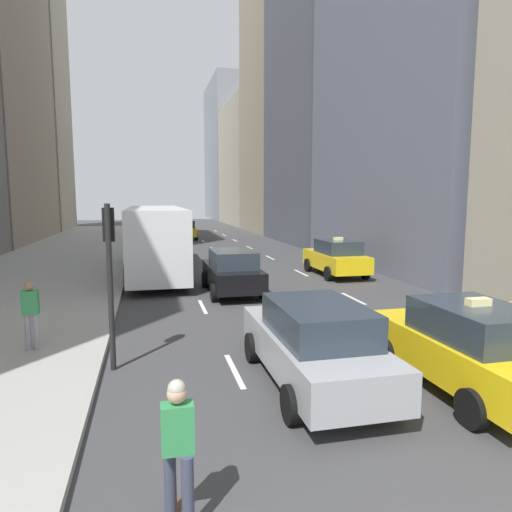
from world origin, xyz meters
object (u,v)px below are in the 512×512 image
city_bus (156,238)px  traffic_light_pole (110,259)px  sedan_silver_behind (232,271)px  sedan_black_near (314,343)px  skateboarder (178,447)px  taxi_third (336,257)px  taxi_fourth (185,230)px  taxi_lead (468,346)px  pedestrian_mid_block (31,312)px

city_bus → traffic_light_pole: traffic_light_pole is taller
sedan_silver_behind → sedan_black_near: bearing=-90.0°
skateboarder → traffic_light_pole: (-1.09, 5.25, 1.45)m
taxi_third → traffic_light_pole: 14.05m
taxi_fourth → skateboarder: 36.73m
taxi_lead → pedestrian_mid_block: taxi_lead is taller
sedan_silver_behind → pedestrian_mid_block: (-5.87, -5.96, 0.20)m
sedan_black_near → pedestrian_mid_block: bearing=152.1°
city_bus → sedan_black_near: bearing=-79.1°
sedan_black_near → city_bus: city_bus is taller
sedan_black_near → traffic_light_pole: (-3.95, 1.84, 1.54)m
sedan_silver_behind → pedestrian_mid_block: 8.36m
skateboarder → taxi_third: bearing=61.3°
taxi_lead → pedestrian_mid_block: 9.56m
sedan_silver_behind → city_bus: 6.22m
taxi_lead → traffic_light_pole: 7.46m
taxi_lead → taxi_fourth: same height
taxi_lead → skateboarder: 6.18m
taxi_third → taxi_fourth: same height
taxi_lead → sedan_black_near: taxi_lead is taller
taxi_third → sedan_black_near: size_ratio=0.92×
sedan_black_near → pedestrian_mid_block: size_ratio=2.91×
taxi_fourth → pedestrian_mid_block: 30.68m
pedestrian_mid_block → taxi_third: bearing=37.9°
sedan_silver_behind → city_bus: (-2.81, 5.47, 0.91)m
sedan_black_near → city_bus: 14.83m
sedan_silver_behind → taxi_lead: bearing=-74.4°
taxi_third → sedan_black_near: (-5.60, -12.03, -0.01)m
skateboarder → pedestrian_mid_block: pedestrian_mid_block is taller
city_bus → skateboarder: city_bus is taller
taxi_third → sedan_silver_behind: (-5.60, -2.97, -0.01)m
taxi_third → traffic_light_pole: bearing=-133.2°
taxi_third → sedan_silver_behind: size_ratio=0.99×
taxi_fourth → sedan_silver_behind: size_ratio=0.99×
pedestrian_mid_block → taxi_lead: bearing=-25.0°
taxi_third → pedestrian_mid_block: bearing=-142.1°
skateboarder → traffic_light_pole: traffic_light_pole is taller
sedan_black_near → taxi_third: bearing=65.0°
taxi_lead → city_bus: city_bus is taller
traffic_light_pole → sedan_black_near: bearing=-25.0°
city_bus → traffic_light_pole: bearing=-95.1°
skateboarder → pedestrian_mid_block: (-3.00, 6.51, 0.10)m
sedan_black_near → sedan_silver_behind: (0.00, 9.07, 0.00)m
taxi_lead → pedestrian_mid_block: bearing=155.0°
taxi_lead → sedan_black_near: 2.95m
taxi_third → city_bus: size_ratio=0.38×
skateboarder → traffic_light_pole: size_ratio=0.48×
sedan_silver_behind → skateboarder: size_ratio=2.56×
sedan_black_near → pedestrian_mid_block: 6.64m
taxi_fourth → traffic_light_pole: 31.66m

